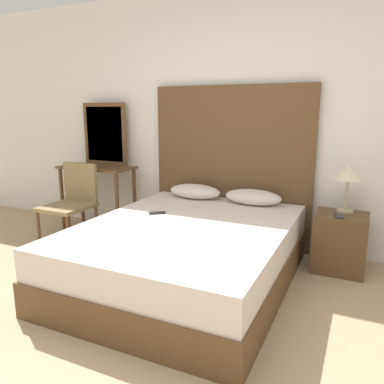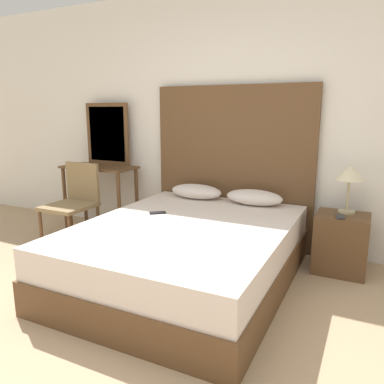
{
  "view_description": "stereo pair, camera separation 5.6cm",
  "coord_description": "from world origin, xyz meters",
  "px_view_note": "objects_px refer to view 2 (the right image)",
  "views": [
    {
      "loc": [
        1.18,
        -1.36,
        1.44
      ],
      "look_at": [
        -0.13,
        1.45,
        0.76
      ],
      "focal_mm": 35.0,
      "sensor_mm": 36.0,
      "label": 1
    },
    {
      "loc": [
        1.23,
        -1.34,
        1.44
      ],
      "look_at": [
        -0.13,
        1.45,
        0.76
      ],
      "focal_mm": 35.0,
      "sensor_mm": 36.0,
      "label": 2
    }
  ],
  "objects_px": {
    "phone_on_nightstand": "(340,217)",
    "chair": "(75,198)",
    "table_lamp": "(350,175)",
    "phone_on_bed": "(158,213)",
    "vanity_desk": "(100,179)",
    "bed": "(187,253)",
    "nightstand": "(341,243)"
  },
  "relations": [
    {
      "from": "table_lamp",
      "to": "chair",
      "type": "height_order",
      "value": "table_lamp"
    },
    {
      "from": "table_lamp",
      "to": "bed",
      "type": "bearing_deg",
      "value": -143.91
    },
    {
      "from": "phone_on_nightstand",
      "to": "vanity_desk",
      "type": "bearing_deg",
      "value": 176.95
    },
    {
      "from": "phone_on_nightstand",
      "to": "vanity_desk",
      "type": "distance_m",
      "value": 2.75
    },
    {
      "from": "vanity_desk",
      "to": "chair",
      "type": "height_order",
      "value": "chair"
    },
    {
      "from": "bed",
      "to": "phone_on_bed",
      "type": "distance_m",
      "value": 0.5
    },
    {
      "from": "bed",
      "to": "nightstand",
      "type": "relative_size",
      "value": 3.96
    },
    {
      "from": "bed",
      "to": "table_lamp",
      "type": "bearing_deg",
      "value": 36.09
    },
    {
      "from": "phone_on_bed",
      "to": "nightstand",
      "type": "xyz_separation_m",
      "value": [
        1.55,
        0.62,
        -0.25
      ]
    },
    {
      "from": "chair",
      "to": "bed",
      "type": "bearing_deg",
      "value": -13.66
    },
    {
      "from": "nightstand",
      "to": "phone_on_nightstand",
      "type": "relative_size",
      "value": 3.37
    },
    {
      "from": "phone_on_bed",
      "to": "phone_on_nightstand",
      "type": "height_order",
      "value": "phone_on_nightstand"
    },
    {
      "from": "bed",
      "to": "nightstand",
      "type": "xyz_separation_m",
      "value": [
        1.17,
        0.78,
        0.01
      ]
    },
    {
      "from": "table_lamp",
      "to": "chair",
      "type": "xyz_separation_m",
      "value": [
        -2.78,
        -0.48,
        -0.4
      ]
    },
    {
      "from": "chair",
      "to": "phone_on_bed",
      "type": "bearing_deg",
      "value": -10.27
    },
    {
      "from": "vanity_desk",
      "to": "bed",
      "type": "bearing_deg",
      "value": -27.48
    },
    {
      "from": "nightstand",
      "to": "phone_on_bed",
      "type": "bearing_deg",
      "value": -158.31
    },
    {
      "from": "nightstand",
      "to": "table_lamp",
      "type": "distance_m",
      "value": 0.62
    },
    {
      "from": "phone_on_nightstand",
      "to": "chair",
      "type": "xyz_separation_m",
      "value": [
        -2.74,
        -0.3,
        -0.06
      ]
    },
    {
      "from": "bed",
      "to": "table_lamp",
      "type": "height_order",
      "value": "table_lamp"
    },
    {
      "from": "table_lamp",
      "to": "phone_on_bed",
      "type": "bearing_deg",
      "value": -156.09
    },
    {
      "from": "phone_on_nightstand",
      "to": "chair",
      "type": "bearing_deg",
      "value": -173.75
    },
    {
      "from": "chair",
      "to": "vanity_desk",
      "type": "bearing_deg",
      "value": 91.19
    },
    {
      "from": "nightstand",
      "to": "vanity_desk",
      "type": "height_order",
      "value": "vanity_desk"
    },
    {
      "from": "bed",
      "to": "nightstand",
      "type": "height_order",
      "value": "nightstand"
    },
    {
      "from": "chair",
      "to": "table_lamp",
      "type": "bearing_deg",
      "value": 9.74
    },
    {
      "from": "nightstand",
      "to": "vanity_desk",
      "type": "bearing_deg",
      "value": 179.0
    },
    {
      "from": "phone_on_bed",
      "to": "chair",
      "type": "distance_m",
      "value": 1.23
    },
    {
      "from": "bed",
      "to": "nightstand",
      "type": "bearing_deg",
      "value": 33.94
    },
    {
      "from": "bed",
      "to": "phone_on_nightstand",
      "type": "bearing_deg",
      "value": 30.91
    },
    {
      "from": "phone_on_nightstand",
      "to": "chair",
      "type": "distance_m",
      "value": 2.76
    },
    {
      "from": "bed",
      "to": "chair",
      "type": "distance_m",
      "value": 1.65
    }
  ]
}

